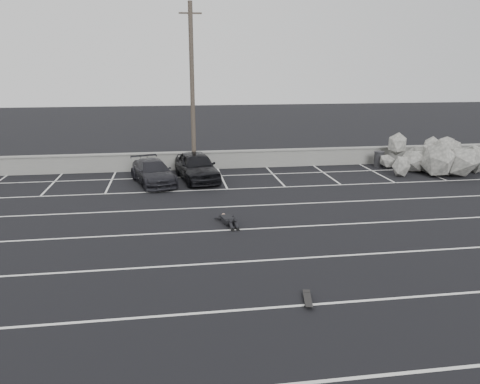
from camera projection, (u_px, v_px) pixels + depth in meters
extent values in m
plane|color=black|center=(231.00, 262.00, 14.83)|extent=(120.00, 120.00, 0.00)
cube|color=gray|center=(201.00, 161.00, 28.06)|extent=(50.00, 0.35, 1.00)
cube|color=gray|center=(200.00, 152.00, 27.92)|extent=(50.00, 0.45, 0.08)
cube|color=silver|center=(246.00, 310.00, 11.97)|extent=(36.00, 0.10, 0.01)
cube|color=silver|center=(231.00, 262.00, 14.83)|extent=(36.00, 0.10, 0.01)
cube|color=silver|center=(221.00, 230.00, 17.69)|extent=(36.00, 0.10, 0.01)
cube|color=silver|center=(213.00, 207.00, 20.56)|extent=(36.00, 0.10, 0.01)
cube|color=silver|center=(208.00, 190.00, 23.42)|extent=(36.00, 0.10, 0.01)
cube|color=silver|center=(203.00, 176.00, 26.28)|extent=(36.00, 0.10, 0.01)
cube|color=silver|center=(53.00, 184.00, 24.66)|extent=(0.10, 5.00, 0.01)
cube|color=silver|center=(111.00, 182.00, 25.09)|extent=(0.10, 5.00, 0.01)
cube|color=silver|center=(167.00, 180.00, 25.52)|extent=(0.10, 5.00, 0.01)
cube|color=silver|center=(222.00, 178.00, 25.95)|extent=(0.10, 5.00, 0.01)
cube|color=silver|center=(275.00, 176.00, 26.38)|extent=(0.10, 5.00, 0.01)
cube|color=silver|center=(326.00, 174.00, 26.81)|extent=(0.10, 5.00, 0.01)
cube|color=silver|center=(375.00, 172.00, 27.23)|extent=(0.10, 5.00, 0.01)
cube|color=silver|center=(423.00, 171.00, 27.66)|extent=(0.10, 5.00, 0.01)
imported|color=black|center=(197.00, 166.00, 25.27)|extent=(2.59, 4.72, 1.52)
imported|color=black|center=(153.00, 172.00, 24.56)|extent=(2.84, 4.56, 1.23)
cylinder|color=#4C4238|center=(192.00, 90.00, 26.13)|extent=(0.25, 0.25, 9.36)
cube|color=#4C4238|center=(190.00, 13.00, 25.07)|extent=(1.25, 0.08, 0.08)
cylinder|color=#29292B|center=(379.00, 159.00, 28.67)|extent=(0.63, 0.63, 0.91)
cylinder|color=#29292B|center=(379.00, 152.00, 28.55)|extent=(0.70, 0.70, 0.05)
cube|color=black|center=(308.00, 299.00, 12.34)|extent=(0.35, 0.79, 0.02)
cube|color=#29292B|center=(307.00, 296.00, 12.60)|extent=(0.16, 0.08, 0.04)
cube|color=#29292B|center=(309.00, 305.00, 12.10)|extent=(0.16, 0.08, 0.04)
cylinder|color=black|center=(303.00, 296.00, 12.61)|extent=(0.04, 0.06, 0.06)
cylinder|color=black|center=(310.00, 296.00, 12.60)|extent=(0.04, 0.06, 0.06)
cylinder|color=black|center=(305.00, 306.00, 12.11)|extent=(0.04, 0.06, 0.06)
cylinder|color=black|center=(312.00, 306.00, 12.11)|extent=(0.04, 0.06, 0.06)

